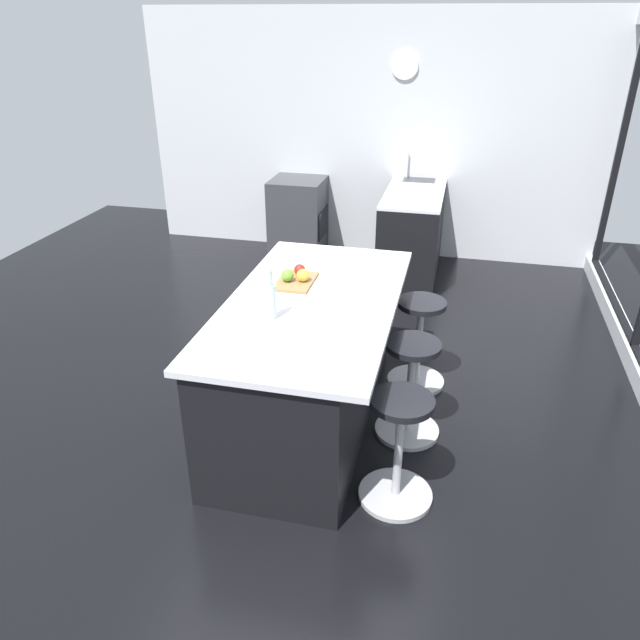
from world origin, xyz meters
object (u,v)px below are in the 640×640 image
Objects in this scene: oven_range at (298,217)px; stool_near_camera at (398,453)px; kitchen_island at (306,361)px; apple_yellow at (303,275)px; apple_red at (300,270)px; water_bottle at (271,300)px; stool_by_window at (418,345)px; stool_middle at (410,391)px; cutting_board at (296,281)px; apple_green at (287,275)px.

stool_near_camera is at bearing 23.18° from oven_range.
apple_yellow is at bearing -161.60° from kitchen_island.
water_bottle reaches higher than apple_red.
stool_by_window is at bearing 117.27° from apple_yellow.
oven_range reaches higher than stool_by_window.
kitchen_island is 2.90× the size of stool_middle.
apple_red is at bearing -153.28° from apple_yellow.
kitchen_island is 5.66× the size of cutting_board.
water_bottle reaches higher than cutting_board.
stool_by_window is 1.95× the size of cutting_board.
water_bottle is at bearing -0.16° from apple_red.
stool_near_camera is 8.81× the size of apple_red.
apple_yellow is at bearing 16.04° from oven_range.
stool_middle is at bearing 180.00° from stool_near_camera.
apple_red is 0.94× the size of apple_green.
stool_middle is (0.00, 0.71, -0.14)m from kitchen_island.
oven_range is 11.24× the size of apple_red.
oven_range is 3.32m from kitchen_island.
stool_near_camera is at bearing 0.00° from stool_middle.
apple_red is 0.14m from apple_green.
apple_yellow is 0.11m from apple_green.
apple_green is (-0.21, -0.18, 0.52)m from kitchen_island.
cutting_board is 1.15× the size of water_bottle.
water_bottle is at bearing -69.53° from stool_middle.
oven_range is 3.09m from cutting_board.
apple_green is (0.03, -0.05, 0.05)m from cutting_board.
cutting_board is (-0.24, -0.13, 0.47)m from kitchen_island.
stool_middle and stool_near_camera have the same top height.
stool_near_camera is 1.37m from cutting_board.
stool_by_window is at bearing 110.27° from apple_red.
stool_by_window is at bearing 180.00° from stool_middle.
stool_by_window is 1.47m from water_bottle.
apple_yellow is (-0.88, -0.79, 0.67)m from stool_near_camera.
apple_yellow reaches higher than stool_by_window.
apple_green is (-0.85, -0.90, 0.67)m from stool_near_camera.
oven_range is 1.28× the size of stool_near_camera.
stool_by_window is (-0.64, 0.71, -0.14)m from kitchen_island.
apple_green is at bearing -56.86° from cutting_board.
apple_red reaches higher than cutting_board.
stool_by_window and stool_middle have the same top height.
water_bottle reaches higher than oven_range.
apple_red is at bearing 155.35° from apple_green.
apple_green is 0.53m from water_bottle.
oven_range is 3.12m from apple_yellow.
apple_yellow is 0.11m from apple_red.
stool_middle is 1.16m from water_bottle.
apple_yellow is 0.55m from water_bottle.
oven_range is 0.44× the size of kitchen_island.
apple_yellow is 1.02× the size of apple_green.
apple_green is at bearing -24.65° from apple_red.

